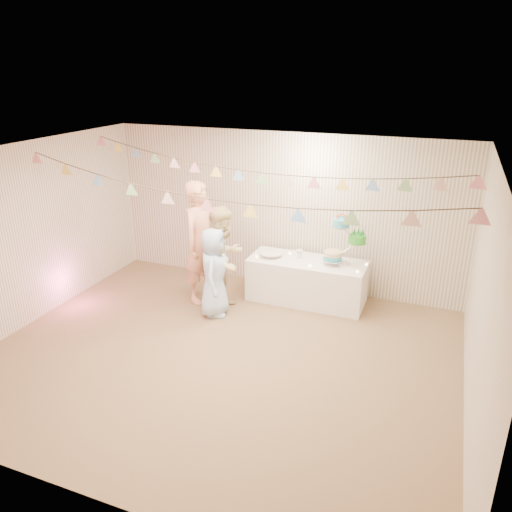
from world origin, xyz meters
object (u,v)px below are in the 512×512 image
(table, at_px, (307,281))
(person_adult_a, at_px, (201,242))
(cake_stand, at_px, (345,238))
(person_adult_b, at_px, (224,260))
(person_child, at_px, (214,272))

(table, relative_size, person_adult_a, 0.95)
(cake_stand, bearing_deg, table, -174.81)
(person_adult_b, bearing_deg, table, -41.86)
(table, relative_size, person_child, 1.34)
(person_adult_a, bearing_deg, person_adult_b, -102.08)
(person_adult_a, distance_m, person_child, 0.63)
(cake_stand, bearing_deg, person_child, -149.82)
(cake_stand, height_order, person_child, cake_stand)
(person_adult_b, bearing_deg, person_adult_a, 81.46)
(cake_stand, xyz_separation_m, person_adult_b, (-1.65, -0.80, -0.30))
(table, xyz_separation_m, person_adult_b, (-1.10, -0.75, 0.48))
(person_adult_a, height_order, person_adult_b, person_adult_a)
(cake_stand, relative_size, person_child, 0.55)
(table, height_order, person_child, person_child)
(table, xyz_separation_m, cake_stand, (0.55, 0.05, 0.78))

